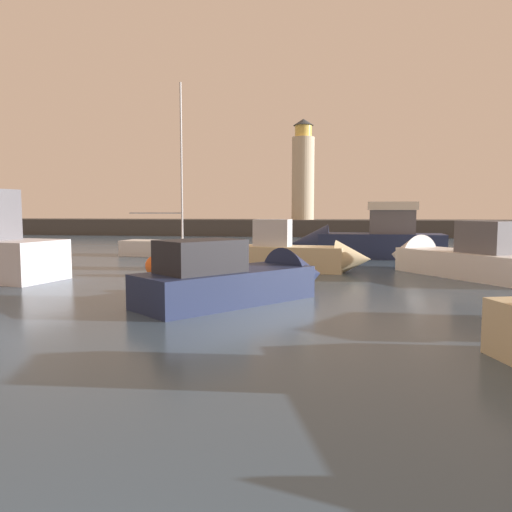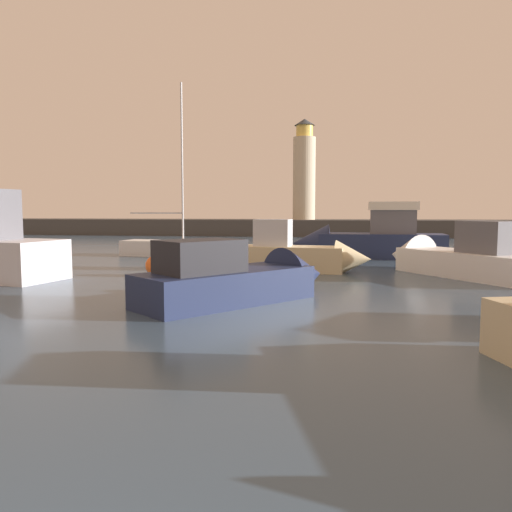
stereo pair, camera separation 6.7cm
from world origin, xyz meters
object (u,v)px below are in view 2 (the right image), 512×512
Objects in this scene: motorboat_5 at (449,258)px; sailboat_moored at (174,247)px; motorboat_1 at (363,240)px; motorboat_2 at (301,255)px; lighthouse at (304,172)px; motorboat_3 at (251,278)px; mooring_buoy at (156,266)px.

motorboat_5 is 0.77× the size of sailboat_moored.
motorboat_5 is (3.34, -7.38, -0.32)m from motorboat_1.
sailboat_moored is at bearing 141.70° from motorboat_2.
motorboat_2 is (-3.28, -7.36, -0.27)m from motorboat_1.
motorboat_3 is (0.71, -41.06, -6.40)m from lighthouse.
motorboat_3 is at bearing -63.15° from sailboat_moored.
motorboat_2 is 6.65m from mooring_buoy.
sailboat_moored is at bearing 103.58° from mooring_buoy.
motorboat_3 is 15.94m from sailboat_moored.
sailboat_moored is (-7.20, 14.22, -0.13)m from motorboat_3.
sailboat_moored is (-11.58, -0.81, -0.49)m from motorboat_1.
motorboat_2 is 0.84× the size of motorboat_5.
motorboat_1 reaches higher than motorboat_2.
sailboat_moored is at bearing -103.59° from lighthouse.
motorboat_5 is (7.73, 7.64, 0.04)m from motorboat_3.
lighthouse reaches higher than sailboat_moored.
motorboat_2 is at bearing -38.30° from sailboat_moored.
motorboat_2 is at bearing -86.91° from lighthouse.
motorboat_2 reaches higher than mooring_buoy.
motorboat_5 reaches higher than motorboat_3.
motorboat_1 reaches higher than mooring_buoy.
motorboat_1 is 8.11m from motorboat_5.
lighthouse is at bearing 104.16° from motorboat_5.
motorboat_3 is 7.50× the size of mooring_buoy.
motorboat_1 is 8.06m from motorboat_2.
sailboat_moored is at bearing 156.21° from motorboat_5.
motorboat_1 reaches higher than motorboat_5.
lighthouse is 1.06× the size of sailboat_moored.
motorboat_1 reaches higher than motorboat_3.
lighthouse is 1.64× the size of motorboat_3.
lighthouse is at bearing 93.09° from motorboat_2.
lighthouse is at bearing 83.28° from mooring_buoy.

